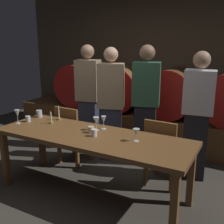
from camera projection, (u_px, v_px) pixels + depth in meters
ground_plane at (82, 195)px, 3.27m from camera, size 7.59×7.59×0.00m
back_wall at (159, 59)px, 5.14m from camera, size 5.84×0.24×2.91m
barrel_shelf at (147, 126)px, 4.98m from camera, size 5.25×0.90×0.53m
wine_barrel_far_left at (82, 84)px, 5.45m from camera, size 0.82×0.79×0.82m
wine_barrel_center_left at (123, 88)px, 5.03m from camera, size 0.82×0.79×0.82m
wine_barrel_center_right at (173, 93)px, 4.60m from camera, size 0.82×0.79×0.82m
dining_table at (91, 141)px, 3.11m from camera, size 2.32×0.78×0.76m
chair_left at (72, 132)px, 3.98m from camera, size 0.42×0.42×0.88m
chair_right at (162, 150)px, 3.36m from camera, size 0.42×0.42×0.88m
guest_far_left at (88, 96)px, 4.50m from camera, size 0.42×0.30×1.73m
guest_center_left at (111, 104)px, 4.06m from camera, size 0.44×0.36×1.71m
guest_center_right at (146, 105)px, 3.89m from camera, size 0.43×0.33×1.74m
guest_far_right at (197, 116)px, 3.49m from camera, size 0.41×0.29×1.68m
candle_left at (59, 116)px, 3.65m from camera, size 0.05×0.05×0.21m
candle_right at (51, 120)px, 3.50m from camera, size 0.05×0.05×0.17m
wine_glass_far_left at (17, 114)px, 3.48m from camera, size 0.07×0.07×0.18m
wine_glass_center_left at (96, 121)px, 3.22m from camera, size 0.07×0.07×0.16m
wine_glass_center_right at (104, 120)px, 3.26m from camera, size 0.06×0.06×0.16m
wine_glass_far_right at (136, 133)px, 2.87m from camera, size 0.07×0.07×0.14m
cup_far_left at (39, 114)px, 3.79m from camera, size 0.08×0.08×0.10m
cup_center_left at (28, 119)px, 3.58m from camera, size 0.06×0.06×0.08m
cup_center_right at (91, 130)px, 3.15m from camera, size 0.07×0.07×0.08m
cup_far_right at (94, 133)px, 3.04m from camera, size 0.06×0.06×0.08m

